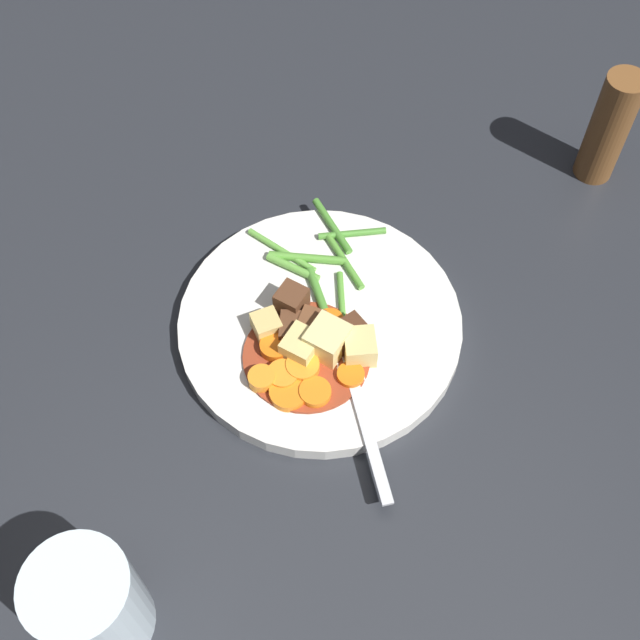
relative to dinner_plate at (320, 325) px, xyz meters
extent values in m
plane|color=#26282D|center=(0.00, 0.00, -0.01)|extent=(3.00, 3.00, 0.00)
cylinder|color=white|center=(0.00, 0.00, 0.00)|extent=(0.27, 0.27, 0.02)
cylinder|color=#93381E|center=(0.04, -0.01, 0.01)|extent=(0.12, 0.12, 0.00)
cylinder|color=orange|center=(0.01, 0.01, 0.01)|extent=(0.04, 0.04, 0.01)
cylinder|color=orange|center=(0.08, -0.01, 0.01)|extent=(0.03, 0.03, 0.01)
cylinder|color=orange|center=(0.06, -0.05, 0.01)|extent=(0.03, 0.03, 0.01)
cylinder|color=orange|center=(0.08, -0.03, 0.01)|extent=(0.05, 0.05, 0.01)
cylinder|color=orange|center=(0.06, -0.03, 0.01)|extent=(0.04, 0.04, 0.01)
cylinder|color=orange|center=(0.06, 0.03, 0.01)|extent=(0.03, 0.03, 0.01)
cylinder|color=orange|center=(0.03, -0.04, 0.01)|extent=(0.04, 0.04, 0.01)
cylinder|color=orange|center=(0.05, -0.02, 0.01)|extent=(0.04, 0.04, 0.01)
cube|color=#E5CC7A|center=(0.04, 0.03, 0.02)|extent=(0.03, 0.03, 0.03)
cube|color=#E5CC7A|center=(0.04, -0.02, 0.02)|extent=(0.04, 0.04, 0.03)
cube|color=#EAD68C|center=(0.03, 0.01, 0.02)|extent=(0.05, 0.05, 0.03)
cube|color=#DBBC6B|center=(0.01, -0.05, 0.02)|extent=(0.03, 0.03, 0.02)
cube|color=#56331E|center=(-0.01, -0.03, 0.02)|extent=(0.03, 0.03, 0.03)
cube|color=#4C2B19|center=(0.02, 0.02, 0.02)|extent=(0.04, 0.04, 0.02)
cube|color=brown|center=(0.01, -0.01, 0.02)|extent=(0.03, 0.03, 0.02)
cube|color=#56331E|center=(0.02, -0.02, 0.02)|extent=(0.03, 0.03, 0.02)
cylinder|color=#4C8E33|center=(-0.11, 0.02, 0.01)|extent=(0.07, 0.04, 0.01)
cylinder|color=#4C8E33|center=(-0.02, 0.00, 0.01)|extent=(0.06, 0.02, 0.01)
cylinder|color=#599E38|center=(-0.01, 0.02, 0.01)|extent=(0.08, 0.01, 0.01)
cylinder|color=#599E38|center=(-0.07, -0.01, 0.01)|extent=(0.02, 0.08, 0.01)
cylinder|color=#66AD42|center=(-0.08, -0.03, 0.01)|extent=(0.06, 0.07, 0.01)
cylinder|color=#66AD42|center=(-0.06, -0.02, 0.01)|extent=(0.04, 0.05, 0.01)
cylinder|color=#599E38|center=(-0.06, 0.03, 0.01)|extent=(0.07, 0.04, 0.01)
cylinder|color=#4C8E33|center=(-0.10, 0.04, 0.01)|extent=(0.01, 0.07, 0.01)
cube|color=silver|center=(0.12, 0.04, 0.01)|extent=(0.11, 0.03, 0.00)
cube|color=silver|center=(0.06, 0.03, 0.01)|extent=(0.02, 0.03, 0.00)
cylinder|color=silver|center=(0.03, 0.03, 0.01)|extent=(0.04, 0.01, 0.00)
cylinder|color=silver|center=(0.03, 0.02, 0.01)|extent=(0.04, 0.01, 0.00)
cylinder|color=silver|center=(0.03, 0.02, 0.01)|extent=(0.04, 0.01, 0.00)
cylinder|color=silver|center=(0.03, 0.01, 0.01)|extent=(0.04, 0.01, 0.00)
cylinder|color=silver|center=(0.26, -0.18, 0.04)|extent=(0.08, 0.08, 0.10)
cylinder|color=brown|center=(-0.19, 0.30, 0.06)|extent=(0.04, 0.04, 0.13)
camera|label=1|loc=(0.42, -0.01, 0.67)|focal=47.12mm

